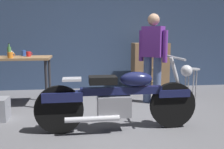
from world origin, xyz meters
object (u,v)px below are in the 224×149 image
Objects in this scene: wooden_dresser at (150,67)px; mug_red_diner at (29,54)px; mug_orange_travel at (10,55)px; bottle at (9,52)px; person_standing at (153,54)px; mug_white_ceramic at (10,53)px; shop_stool at (191,76)px; motorcycle at (119,98)px; mug_blue_enamel at (24,53)px.

wooden_dresser is 9.98× the size of mug_red_diner.
bottle is (-0.07, 0.22, 0.05)m from mug_orange_travel.
person_standing is 13.82× the size of mug_white_ceramic.
shop_stool is at bearing -60.70° from wooden_dresser.
bottle is (-2.82, -0.98, 0.45)m from wooden_dresser.
mug_red_diner is at bearing 133.88° from motorcycle.
person_standing reaches higher than bottle.
bottle is at bearing -160.79° from wooden_dresser.
bottle is at bearing -167.51° from mug_red_diner.
bottle reaches higher than motorcycle.
mug_orange_travel is 0.47m from mug_white_ceramic.
mug_orange_travel is (-1.66, 1.16, 0.50)m from motorcycle.
wooden_dresser is 2.77m from mug_blue_enamel.
mug_red_diner is at bearing -24.84° from mug_white_ceramic.
mug_blue_enamel is at bearing 133.64° from motorcycle.
mug_white_ceramic is (-3.43, 0.24, 0.45)m from shop_stool.
mug_blue_enamel reaches higher than shop_stool.
motorcycle is at bearing -140.06° from shop_stool.
motorcycle is 1.31× the size of person_standing.
person_standing is 2.57m from bottle.
mug_blue_enamel reaches higher than mug_white_ceramic.
wooden_dresser is (1.09, 2.36, 0.10)m from motorcycle.
mug_red_diner is at bearing -48.83° from mug_blue_enamel.
shop_stool is 2.66× the size of bottle.
mug_white_ceramic reaches higher than motorcycle.
motorcycle is 2.25m from mug_blue_enamel.
mug_blue_enamel is (0.26, -0.04, 0.00)m from mug_white_ceramic.
mug_red_diner is 0.17m from mug_blue_enamel.
motorcycle is 17.98× the size of mug_orange_travel.
wooden_dresser reaches higher than mug_orange_travel.
mug_orange_travel is at bearing -107.81° from mug_blue_enamel.
shop_stool is 3.34m from mug_orange_travel.
mug_white_ceramic is at bearing -165.48° from wooden_dresser.
person_standing is 2.27m from mug_red_diner.
mug_orange_travel is 0.43m from mug_blue_enamel.
mug_orange_travel is 1.01× the size of mug_white_ceramic.
person_standing is at bearing -6.48° from mug_white_ceramic.
motorcycle is at bearing 98.86° from person_standing.
bottle reaches higher than shop_stool.
wooden_dresser is at bearing -62.03° from person_standing.
mug_orange_travel is 0.23m from bottle.
mug_white_ceramic is at bearing 137.28° from motorcycle.
mug_white_ceramic is (-1.78, 1.62, 0.50)m from motorcycle.
bottle reaches higher than wooden_dresser.
mug_white_ceramic is 0.26m from mug_blue_enamel.
motorcycle reaches higher than shop_stool.
wooden_dresser is at bearing 64.62° from motorcycle.
person_standing reaches higher than mug_red_diner.
shop_stool is 3.10m from mug_red_diner.
wooden_dresser reaches higher than mug_red_diner.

